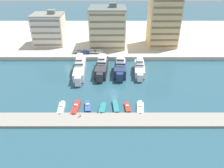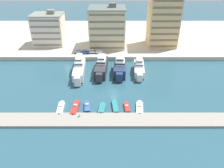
% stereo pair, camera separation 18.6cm
% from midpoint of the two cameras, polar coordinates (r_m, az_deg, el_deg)
% --- Properties ---
extents(ground_plane, '(400.00, 400.00, 0.00)m').
position_cam_midpoint_polar(ground_plane, '(79.52, 0.59, -1.90)').
color(ground_plane, '#285160').
extents(quay_promenade, '(180.00, 70.00, 1.96)m').
position_cam_midpoint_polar(quay_promenade, '(136.51, 0.37, 12.34)').
color(quay_promenade, beige).
rests_on(quay_promenade, ground).
extents(pier_dock, '(120.00, 6.36, 0.71)m').
position_cam_midpoint_polar(pier_dock, '(65.48, 0.72, -9.40)').
color(pier_dock, gray).
rests_on(pier_dock, ground).
extents(yacht_white_far_left, '(5.23, 22.93, 8.92)m').
position_cam_midpoint_polar(yacht_white_far_left, '(91.86, -8.41, 4.25)').
color(yacht_white_far_left, white).
rests_on(yacht_white_far_left, ground).
extents(yacht_charcoal_left, '(5.41, 19.28, 8.70)m').
position_cam_midpoint_polar(yacht_charcoal_left, '(92.05, -2.70, 4.56)').
color(yacht_charcoal_left, '#333338').
rests_on(yacht_charcoal_left, ground).
extents(yacht_navy_mid_left, '(5.66, 15.57, 8.81)m').
position_cam_midpoint_polar(yacht_navy_mid_left, '(90.70, 2.18, 4.15)').
color(yacht_navy_mid_left, navy).
rests_on(yacht_navy_mid_left, ground).
extents(yacht_white_center_left, '(4.96, 15.91, 7.95)m').
position_cam_midpoint_polar(yacht_white_center_left, '(91.75, 7.18, 4.02)').
color(yacht_white_center_left, white).
rests_on(yacht_white_center_left, ground).
extents(motorboat_white_far_left, '(2.19, 7.35, 1.46)m').
position_cam_midpoint_polar(motorboat_white_far_left, '(71.96, -13.14, -6.12)').
color(motorboat_white_far_left, white).
rests_on(motorboat_white_far_left, ground).
extents(motorboat_red_left, '(2.24, 8.06, 1.58)m').
position_cam_midpoint_polar(motorboat_red_left, '(71.05, -9.44, -6.13)').
color(motorboat_red_left, red).
rests_on(motorboat_red_left, ground).
extents(motorboat_blue_mid_left, '(2.29, 6.25, 1.46)m').
position_cam_midpoint_polar(motorboat_blue_mid_left, '(71.09, -6.39, -5.91)').
color(motorboat_blue_mid_left, '#33569E').
rests_on(motorboat_blue_mid_left, ground).
extents(motorboat_teal_center_left, '(2.42, 6.05, 0.94)m').
position_cam_midpoint_polar(motorboat_teal_center_left, '(70.02, -2.49, -6.36)').
color(motorboat_teal_center_left, teal).
rests_on(motorboat_teal_center_left, ground).
extents(motorboat_teal_center, '(2.30, 7.61, 0.93)m').
position_cam_midpoint_polar(motorboat_teal_center, '(70.83, 0.91, -5.86)').
color(motorboat_teal_center, teal).
rests_on(motorboat_teal_center, ground).
extents(motorboat_red_center_right, '(1.92, 5.96, 1.07)m').
position_cam_midpoint_polar(motorboat_red_center_right, '(70.71, 3.98, -6.10)').
color(motorboat_red_center_right, red).
rests_on(motorboat_red_center_right, ground).
extents(motorboat_cream_mid_right, '(2.78, 7.30, 1.33)m').
position_cam_midpoint_polar(motorboat_cream_mid_right, '(70.88, 7.34, -6.15)').
color(motorboat_cream_mid_right, beige).
rests_on(motorboat_cream_mid_right, ground).
extents(car_silver_far_left, '(4.16, 2.05, 1.80)m').
position_cam_midpoint_polar(car_silver_far_left, '(108.67, -8.69, 8.46)').
color(car_silver_far_left, '#B7BCC1').
rests_on(car_silver_far_left, quay_promenade).
extents(car_blue_left, '(4.24, 2.23, 1.80)m').
position_cam_midpoint_polar(car_blue_left, '(107.41, -6.99, 8.33)').
color(car_blue_left, '#28428E').
rests_on(car_blue_left, quay_promenade).
extents(car_white_mid_left, '(4.23, 2.20, 1.80)m').
position_cam_midpoint_polar(car_white_mid_left, '(107.93, -5.31, 8.53)').
color(car_white_mid_left, white).
rests_on(car_white_mid_left, quay_promenade).
extents(car_white_center_left, '(4.17, 2.06, 1.80)m').
position_cam_midpoint_polar(car_white_center_left, '(107.43, -3.51, 8.50)').
color(car_white_center_left, white).
rests_on(car_white_center_left, quay_promenade).
extents(apartment_block_far_left, '(15.85, 13.30, 17.82)m').
position_cam_midpoint_polar(apartment_block_far_left, '(123.04, -16.08, 13.62)').
color(apartment_block_far_left, silver).
rests_on(apartment_block_far_left, quay_promenade).
extents(apartment_block_left, '(18.18, 16.77, 21.59)m').
position_cam_midpoint_polar(apartment_block_left, '(115.37, -1.16, 14.68)').
color(apartment_block_left, beige).
rests_on(apartment_block_left, quay_promenade).
extents(apartment_block_mid_left, '(15.01, 13.75, 27.41)m').
position_cam_midpoint_polar(apartment_block_mid_left, '(118.47, 13.28, 15.79)').
color(apartment_block_mid_left, '#E0BC84').
rests_on(apartment_block_mid_left, quay_promenade).
extents(pedestrian_near_edge, '(0.30, 0.59, 1.55)m').
position_cam_midpoint_polar(pedestrian_near_edge, '(66.34, -8.37, -7.78)').
color(pedestrian_near_edge, '#282D3D').
rests_on(pedestrian_near_edge, pier_dock).
extents(bollard_west, '(0.20, 0.20, 0.61)m').
position_cam_midpoint_polar(bollard_west, '(68.46, -10.30, -7.26)').
color(bollard_west, '#2D2D33').
rests_on(bollard_west, pier_dock).
extents(bollard_west_mid, '(0.20, 0.20, 0.61)m').
position_cam_midpoint_polar(bollard_west_mid, '(67.52, -3.84, -7.36)').
color(bollard_west_mid, '#2D2D33').
rests_on(bollard_west_mid, pier_dock).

